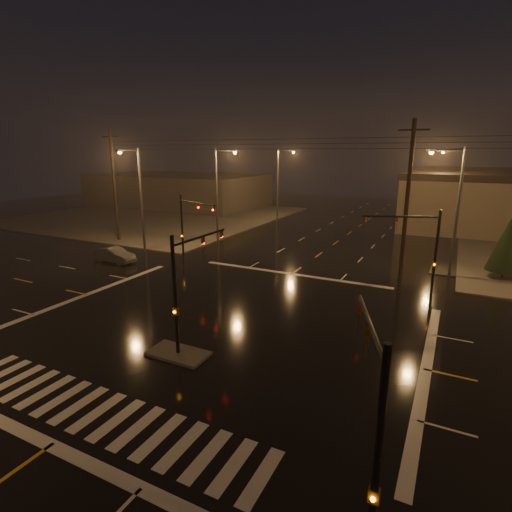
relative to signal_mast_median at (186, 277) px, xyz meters
The scene contains 20 objects.
ground 4.85m from the signal_mast_median, 90.00° to the left, with size 140.00×140.00×0.00m, color black.
sidewalk_nw 44.80m from the signal_mast_median, 132.21° to the left, with size 36.00×36.00×0.12m, color #484540.
median_island 3.79m from the signal_mast_median, 90.00° to the right, with size 3.00×1.60×0.15m, color #484540.
crosswalk 7.01m from the signal_mast_median, 90.00° to the right, with size 15.00×2.60×0.01m, color beige.
stop_bar_near 8.77m from the signal_mast_median, 90.00° to the right, with size 16.00×0.50×0.01m, color beige.
stop_bar_far 14.56m from the signal_mast_median, 90.00° to the left, with size 16.00×0.50×0.01m, color beige.
commercial_block 57.07m from the signal_mast_median, 127.83° to the left, with size 30.00×18.00×5.60m, color #443E3C.
signal_mast_median is the anchor object (origin of this frame).
signal_mast_ne 16.27m from the signal_mast_median, 54.28° to the left, with size 4.84×1.86×6.00m.
signal_mast_nw 16.27m from the signal_mast_median, 125.72° to the left, with size 4.84×1.86×6.00m.
signal_mast_se 12.22m from the signal_mast_median, 33.15° to the right, with size 1.55×3.87×6.00m.
streetlight_1 23.94m from the signal_mast_median, 117.96° to the left, with size 2.77×0.32×10.00m.
streetlight_2 38.78m from the signal_mast_median, 106.79° to the left, with size 2.77×0.32×10.00m.
streetlight_3 22.20m from the signal_mast_median, 59.61° to the left, with size 2.77×0.32×10.00m.
streetlight_4 40.69m from the signal_mast_median, 74.03° to the left, with size 2.77×0.32×10.00m.
streetlight_5 21.53m from the signal_mast_median, 138.30° to the left, with size 0.32×2.77×10.00m.
utility_pole_0 27.95m from the signal_mast_median, 142.19° to the left, with size 2.20×0.32×12.00m.
utility_pole_1 19.00m from the signal_mast_median, 64.89° to the left, with size 2.20×0.32×12.00m.
conifer_0 25.39m from the signal_mast_median, 53.19° to the left, with size 2.65×2.65×4.84m.
car_crossing 18.96m from the signal_mast_median, 146.77° to the left, with size 1.42×4.08×1.34m, color #54565C.
Camera 1 is at (11.41, -18.10, 9.67)m, focal length 28.00 mm.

